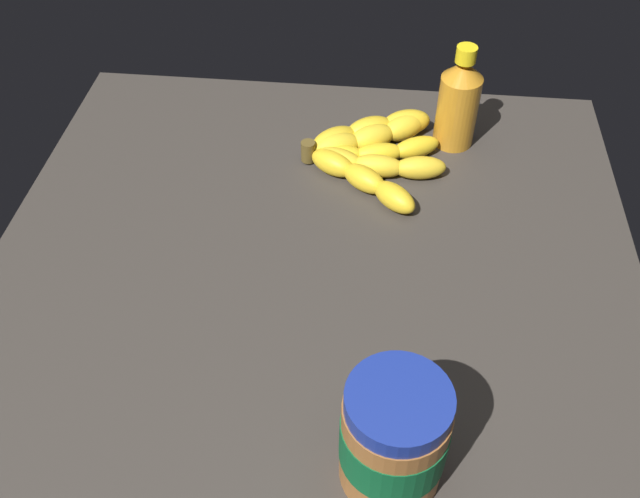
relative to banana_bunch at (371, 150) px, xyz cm
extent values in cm
cube|color=#38332D|center=(5.96, 19.39, -3.57)|extent=(79.12, 75.46, 3.71)
ellipsoid|color=yellow|center=(5.12, 3.40, -0.07)|extent=(7.43, 6.16, 3.29)
ellipsoid|color=yellow|center=(0.64, 6.29, -0.07)|extent=(7.34, 6.57, 3.29)
ellipsoid|color=yellow|center=(-3.51, 9.63, -0.07)|extent=(7.16, 6.91, 3.29)
ellipsoid|color=yellow|center=(4.53, 2.44, -0.13)|extent=(7.72, 4.87, 3.17)
ellipsoid|color=yellow|center=(-1.10, 3.33, -0.13)|extent=(7.33, 3.59, 3.17)
ellipsoid|color=yellow|center=(-6.80, 3.12, -0.13)|extent=(7.51, 4.09, 3.17)
ellipsoid|color=yellow|center=(4.45, 1.20, -0.24)|extent=(7.08, 3.18, 2.95)
ellipsoid|color=yellow|center=(-1.05, 0.41, -0.24)|extent=(7.50, 4.58, 2.95)
ellipsoid|color=yellow|center=(-6.25, -1.53, -0.24)|extent=(7.57, 5.76, 2.95)
ellipsoid|color=yellow|center=(4.87, -0.28, 0.12)|extent=(7.65, 5.98, 3.67)
ellipsoid|color=yellow|center=(0.04, -2.67, 0.12)|extent=(7.68, 6.56, 3.67)
ellipsoid|color=yellow|center=(-4.44, -5.68, 0.12)|extent=(7.59, 7.03, 3.67)
ellipsoid|color=yellow|center=(5.29, -1.33, 0.17)|extent=(7.98, 7.36, 3.76)
ellipsoid|color=yellow|center=(0.49, -4.44, 0.17)|extent=(8.10, 6.72, 3.76)
ellipsoid|color=yellow|center=(-4.74, -6.76, 0.17)|extent=(8.01, 5.92, 3.76)
cylinder|color=brown|center=(8.75, 1.34, 0.09)|extent=(2.00, 2.00, 3.00)
cylinder|color=#9E602D|center=(-4.16, 46.98, 3.82)|extent=(9.46, 9.46, 11.07)
cylinder|color=#0F592D|center=(-4.16, 46.98, 4.37)|extent=(9.65, 9.65, 4.98)
cylinder|color=navy|center=(-4.16, 46.98, 10.30)|extent=(9.18, 9.18, 1.89)
cylinder|color=orange|center=(-11.57, -5.50, 3.55)|extent=(5.76, 5.76, 10.53)
cone|color=orange|center=(-11.57, -5.50, 10.07)|extent=(5.76, 5.76, 2.50)
cylinder|color=yellow|center=(-11.57, -5.50, 12.39)|extent=(2.78, 2.78, 2.16)
camera|label=1|loc=(-0.89, 78.70, 60.34)|focal=39.34mm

